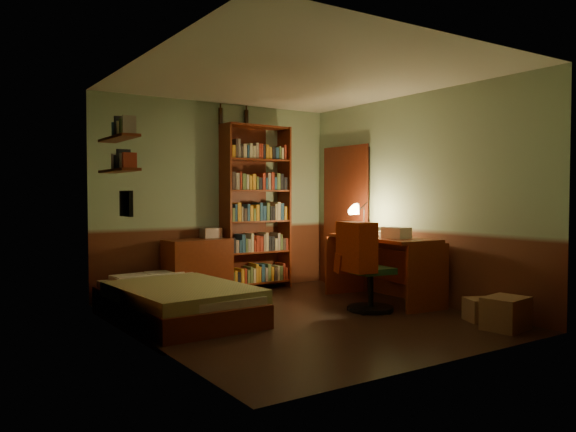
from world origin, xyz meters
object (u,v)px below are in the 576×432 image
dresser (198,268)px  desk_lamp (364,210)px  bookshelf (256,208)px  desk (383,269)px  office_chair (371,273)px  cardboard_box_b (483,310)px  mini_stereo (211,233)px  cardboard_box_a (506,313)px  bed (175,288)px

dresser → desk_lamp: size_ratio=1.33×
dresser → bookshelf: 1.22m
dresser → desk: size_ratio=0.56×
bookshelf → office_chair: bookshelf is taller
dresser → cardboard_box_b: dresser is taller
mini_stereo → office_chair: size_ratio=0.28×
desk_lamp → mini_stereo: bearing=158.2°
cardboard_box_a → desk: bearing=90.3°
desk → cardboard_box_a: bearing=-83.3°
desk_lamp → cardboard_box_b: (-0.03, -1.94, -1.02)m
desk_lamp → cardboard_box_a: size_ratio=1.48×
bed → cardboard_box_a: 3.46m
bookshelf → mini_stereo: bearing=173.1°
desk → cardboard_box_b: (0.13, -1.39, -0.29)m
mini_stereo → desk_lamp: (1.70, -1.17, 0.31)m
bookshelf → office_chair: 2.17m
dresser → bookshelf: bookshelf is taller
mini_stereo → bookshelf: (0.68, -0.04, 0.33)m
office_chair → dresser: bearing=129.8°
office_chair → cardboard_box_b: 1.27m
bed → bookshelf: size_ratio=0.93×
bookshelf → desk: size_ratio=1.51×
desk_lamp → desk: bearing=-94.1°
bookshelf → cardboard_box_b: size_ratio=6.77×
bookshelf → office_chair: (0.35, -2.03, -0.71)m
bed → cardboard_box_a: (2.52, -2.37, -0.16)m
desk → office_chair: office_chair is taller
desk → cardboard_box_a: 1.78m
dresser → mini_stereo: size_ratio=3.41×
bookshelf → desk: (0.86, -1.67, -0.75)m
dresser → office_chair: size_ratio=0.96×
dresser → office_chair: bearing=-60.2°
bed → office_chair: 2.22m
bed → desk_lamp: bearing=-2.7°
mini_stereo → cardboard_box_a: bearing=-65.9°
desk_lamp → office_chair: size_ratio=0.72×
office_chair → desk_lamp: bearing=59.4°
bookshelf → desk_lamp: size_ratio=3.61×
mini_stereo → desk_lamp: 2.09m
office_chair → cardboard_box_a: 1.53m
office_chair → cardboard_box_b: size_ratio=2.61×
bed → dresser: size_ratio=2.52×
office_chair → cardboard_box_b: (0.64, -1.04, -0.32)m
mini_stereo → cardboard_box_b: 3.60m
dresser → cardboard_box_b: (1.92, -2.98, -0.26)m
desk → desk_lamp: size_ratio=2.39×
dresser → bed: bearing=-129.9°
bed → cardboard_box_a: bed is taller
mini_stereo → cardboard_box_a: 3.86m
bed → office_chair: (2.00, -0.96, 0.13)m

